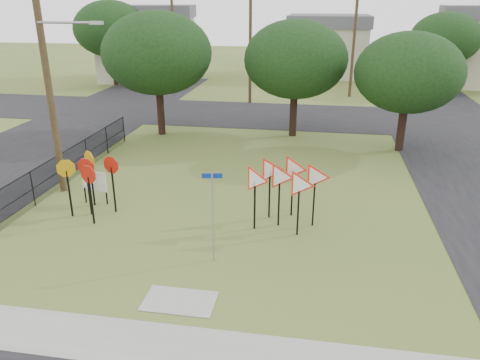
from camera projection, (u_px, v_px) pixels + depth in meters
name	position (u px, v px, depth m)	size (l,w,h in m)	color
ground	(201.00, 257.00, 15.20)	(140.00, 140.00, 0.00)	#495C22
sidewalk	(158.00, 345.00, 11.34)	(30.00, 1.60, 0.02)	gray
street_left	(37.00, 148.00, 26.26)	(8.00, 50.00, 0.02)	black
street_far	(269.00, 115.00, 33.55)	(60.00, 8.00, 0.02)	black
curb_pad	(179.00, 301.00, 12.99)	(2.00, 1.20, 0.02)	gray
street_name_sign	(213.00, 212.00, 14.42)	(0.61, 0.12, 2.98)	#96989E
stop_sign_cluster	(89.00, 172.00, 17.63)	(2.17, 1.91, 2.31)	black
yield_sign_cluster	(285.00, 179.00, 16.77)	(3.15, 1.76, 2.47)	black
info_board	(94.00, 182.00, 18.87)	(1.10, 0.21, 1.39)	black
utility_pole_main	(48.00, 70.00, 18.56)	(3.55, 0.33, 10.00)	#483721
far_pole_a	(250.00, 43.00, 35.87)	(1.40, 0.24, 9.00)	#483721
far_pole_b	(354.00, 44.00, 38.38)	(1.40, 0.24, 8.50)	#483721
far_pole_c	(173.00, 36.00, 42.63)	(1.40, 0.24, 9.00)	#483721
fence_run	(75.00, 160.00, 21.84)	(0.05, 11.55, 1.50)	black
house_left	(148.00, 42.00, 47.28)	(10.58, 8.88, 7.20)	#BAB796
house_mid	(327.00, 45.00, 50.15)	(8.40, 8.40, 6.20)	#BAB796
house_right	(478.00, 46.00, 44.10)	(8.30, 8.30, 7.20)	#BAB796
tree_near_left	(157.00, 53.00, 27.22)	(6.40, 6.40, 7.27)	black
tree_near_mid	(296.00, 60.00, 27.00)	(6.00, 6.00, 6.80)	black
tree_near_right	(409.00, 73.00, 24.34)	(5.60, 5.60, 6.33)	black
tree_far_left	(111.00, 29.00, 43.37)	(6.80, 6.80, 7.73)	black
tree_far_right	(445.00, 39.00, 40.73)	(6.00, 6.00, 6.80)	black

